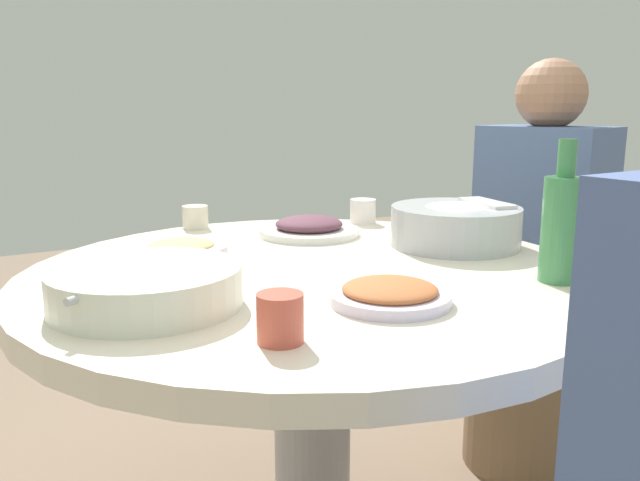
% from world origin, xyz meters
% --- Properties ---
extents(round_dining_table, '(1.10, 1.10, 0.76)m').
position_xyz_m(round_dining_table, '(0.00, 0.00, 0.61)').
color(round_dining_table, '#99999E').
rests_on(round_dining_table, ground).
extents(rice_bowl, '(0.29, 0.29, 0.10)m').
position_xyz_m(rice_bowl, '(-0.02, 0.38, 0.81)').
color(rice_bowl, '#B2B5BA').
rests_on(rice_bowl, round_dining_table).
extents(soup_bowl, '(0.30, 0.30, 0.06)m').
position_xyz_m(soup_bowl, '(0.08, -0.34, 0.79)').
color(soup_bowl, white).
rests_on(soup_bowl, round_dining_table).
extents(dish_eggplant, '(0.24, 0.24, 0.05)m').
position_xyz_m(dish_eggplant, '(-0.29, 0.15, 0.78)').
color(dish_eggplant, white).
rests_on(dish_eggplant, round_dining_table).
extents(dish_noodles, '(0.19, 0.19, 0.03)m').
position_xyz_m(dish_noodles, '(-0.23, -0.19, 0.77)').
color(dish_noodles, silver).
rests_on(dish_noodles, round_dining_table).
extents(dish_tofu_braise, '(0.19, 0.19, 0.04)m').
position_xyz_m(dish_tofu_braise, '(0.26, -0.00, 0.77)').
color(dish_tofu_braise, silver).
rests_on(dish_tofu_braise, round_dining_table).
extents(green_bottle, '(0.07, 0.07, 0.25)m').
position_xyz_m(green_bottle, '(0.30, 0.34, 0.86)').
color(green_bottle, '#3F884E').
rests_on(green_bottle, round_dining_table).
extents(tea_cup_near, '(0.06, 0.06, 0.07)m').
position_xyz_m(tea_cup_near, '(0.32, -0.23, 0.79)').
color(tea_cup_near, '#CD5340').
rests_on(tea_cup_near, round_dining_table).
extents(tea_cup_far, '(0.07, 0.07, 0.06)m').
position_xyz_m(tea_cup_far, '(-0.51, -0.06, 0.79)').
color(tea_cup_far, beige).
rests_on(tea_cup_far, round_dining_table).
extents(tea_cup_side, '(0.07, 0.07, 0.06)m').
position_xyz_m(tea_cup_side, '(-0.36, 0.35, 0.79)').
color(tea_cup_side, white).
rests_on(tea_cup_side, round_dining_table).
extents(stool_for_diner_right, '(0.37, 0.37, 0.43)m').
position_xyz_m(stool_for_diner_right, '(-0.19, 0.85, 0.22)').
color(stool_for_diner_right, brown).
rests_on(stool_for_diner_right, ground).
extents(diner_right, '(0.39, 0.40, 0.76)m').
position_xyz_m(diner_right, '(-0.19, 0.85, 0.75)').
color(diner_right, '#2D333D').
rests_on(diner_right, stool_for_diner_right).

